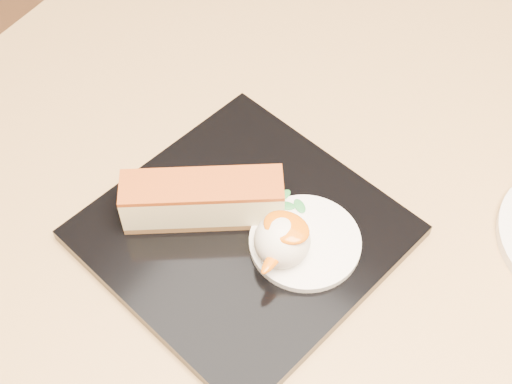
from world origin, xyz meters
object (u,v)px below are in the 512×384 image
Objects in this scene: table at (299,327)px; ice_cream_scoop at (282,240)px; cheesecake at (203,199)px; dessert_plate at (243,233)px.

table is 0.19m from ice_cream_scoop.
ice_cream_scoop is (-0.01, -0.03, 0.19)m from table.
table is at bearing -15.95° from cheesecake.
table is 0.17m from dessert_plate.
ice_cream_scoop reaches higher than dessert_plate.
ice_cream_scoop reaches higher than cheesecake.
dessert_plate is (-0.05, -0.02, 0.16)m from table.
cheesecake is (-0.03, -0.00, 0.03)m from dessert_plate.
table is 3.64× the size of dessert_plate.
dessert_plate is at bearing 172.87° from ice_cream_scoop.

